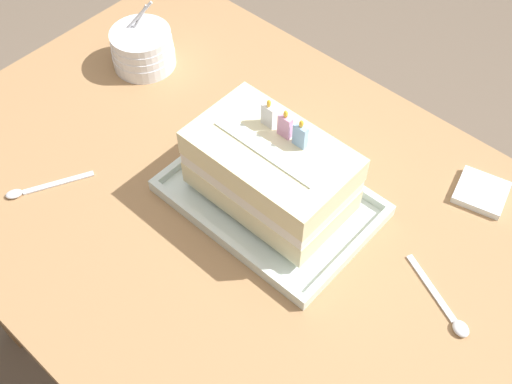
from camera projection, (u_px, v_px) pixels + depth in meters
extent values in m
plane|color=#6B5B4C|center=(247.00, 371.00, 1.64)|extent=(8.00, 8.00, 0.00)
cube|color=#9E754C|center=(242.00, 210.00, 1.06)|extent=(1.19, 0.80, 0.04)
cube|color=#9E754C|center=(188.00, 112.00, 1.73)|extent=(0.06, 0.06, 0.72)
cube|color=silver|center=(270.00, 201.00, 1.04)|extent=(0.34, 0.24, 0.01)
cube|color=silver|center=(223.00, 238.00, 0.98)|extent=(0.34, 0.01, 0.02)
cube|color=silver|center=(312.00, 158.00, 1.09)|extent=(0.34, 0.01, 0.02)
cube|color=silver|center=(201.00, 147.00, 1.10)|extent=(0.01, 0.21, 0.02)
cube|color=silver|center=(349.00, 253.00, 0.97)|extent=(0.01, 0.21, 0.02)
cube|color=beige|center=(270.00, 185.00, 1.01)|extent=(0.26, 0.16, 0.05)
cube|color=white|center=(271.00, 171.00, 0.98)|extent=(0.25, 0.15, 0.02)
cube|color=beige|center=(271.00, 156.00, 0.95)|extent=(0.26, 0.16, 0.05)
cube|color=silver|center=(266.00, 150.00, 0.93)|extent=(0.19, 0.03, 0.00)
cube|color=white|center=(270.00, 117.00, 0.94)|extent=(0.02, 0.01, 0.04)
ellipsoid|color=yellow|center=(270.00, 105.00, 0.92)|extent=(0.01, 0.01, 0.01)
cube|color=#E099C6|center=(285.00, 126.00, 0.93)|extent=(0.02, 0.01, 0.04)
ellipsoid|color=yellow|center=(286.00, 114.00, 0.91)|extent=(0.01, 0.01, 0.01)
cube|color=#8CB7EA|center=(300.00, 136.00, 0.92)|extent=(0.02, 0.01, 0.04)
ellipsoid|color=yellow|center=(301.00, 124.00, 0.90)|extent=(0.01, 0.01, 0.01)
cylinder|color=white|center=(144.00, 58.00, 1.25)|extent=(0.13, 0.13, 0.03)
cylinder|color=white|center=(143.00, 52.00, 1.24)|extent=(0.12, 0.12, 0.03)
cylinder|color=white|center=(142.00, 45.00, 1.23)|extent=(0.12, 0.12, 0.03)
cylinder|color=white|center=(141.00, 39.00, 1.21)|extent=(0.12, 0.12, 0.03)
cylinder|color=silver|center=(138.00, 21.00, 1.20)|extent=(0.03, 0.04, 0.07)
cylinder|color=silver|center=(138.00, 17.00, 1.19)|extent=(0.05, 0.06, 0.07)
ellipsoid|color=silver|center=(14.00, 194.00, 1.05)|extent=(0.03, 0.03, 0.01)
cube|color=silver|center=(59.00, 183.00, 1.07)|extent=(0.06, 0.11, 0.00)
ellipsoid|color=silver|center=(461.00, 329.00, 0.90)|extent=(0.03, 0.03, 0.01)
cube|color=silver|center=(431.00, 287.00, 0.94)|extent=(0.12, 0.06, 0.00)
cube|color=white|center=(481.00, 192.00, 1.05)|extent=(0.10, 0.10, 0.01)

